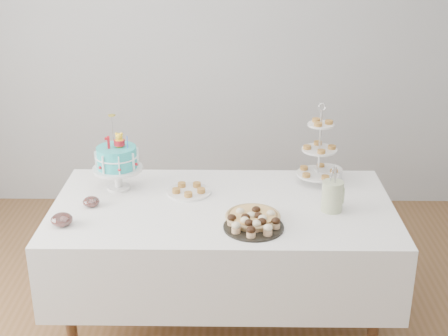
{
  "coord_description": "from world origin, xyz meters",
  "views": [
    {
      "loc": [
        0.05,
        -2.87,
        2.29
      ],
      "look_at": [
        0.01,
        0.3,
        0.99
      ],
      "focal_mm": 50.0,
      "sensor_mm": 36.0,
      "label": 1
    }
  ],
  "objects_px": {
    "jam_bowl_a": "(62,220)",
    "table": "(223,240)",
    "plate_stack": "(328,174)",
    "jam_bowl_b": "(91,202)",
    "utensil_pitcher": "(332,195)",
    "pie": "(253,217)",
    "cupcake_tray": "(254,222)",
    "tiered_stand": "(319,150)",
    "pastry_plate": "(189,190)",
    "birthday_cake": "(118,170)"
  },
  "relations": [
    {
      "from": "table",
      "to": "jam_bowl_b",
      "type": "distance_m",
      "value": 0.78
    },
    {
      "from": "birthday_cake",
      "to": "pie",
      "type": "relative_size",
      "value": 1.53
    },
    {
      "from": "table",
      "to": "birthday_cake",
      "type": "xyz_separation_m",
      "value": [
        -0.62,
        0.21,
        0.35
      ]
    },
    {
      "from": "cupcake_tray",
      "to": "jam_bowl_b",
      "type": "xyz_separation_m",
      "value": [
        -0.9,
        0.25,
        -0.01
      ]
    },
    {
      "from": "jam_bowl_a",
      "to": "utensil_pitcher",
      "type": "height_order",
      "value": "utensil_pitcher"
    },
    {
      "from": "tiered_stand",
      "to": "plate_stack",
      "type": "distance_m",
      "value": 0.2
    },
    {
      "from": "plate_stack",
      "to": "jam_bowl_b",
      "type": "height_order",
      "value": "plate_stack"
    },
    {
      "from": "jam_bowl_a",
      "to": "utensil_pitcher",
      "type": "xyz_separation_m",
      "value": [
        1.44,
        0.2,
        0.06
      ]
    },
    {
      "from": "cupcake_tray",
      "to": "jam_bowl_a",
      "type": "height_order",
      "value": "cupcake_tray"
    },
    {
      "from": "plate_stack",
      "to": "jam_bowl_a",
      "type": "relative_size",
      "value": 1.52
    },
    {
      "from": "table",
      "to": "utensil_pitcher",
      "type": "distance_m",
      "value": 0.68
    },
    {
      "from": "birthday_cake",
      "to": "tiered_stand",
      "type": "bearing_deg",
      "value": -10.07
    },
    {
      "from": "jam_bowl_b",
      "to": "utensil_pitcher",
      "type": "distance_m",
      "value": 1.34
    },
    {
      "from": "table",
      "to": "utensil_pitcher",
      "type": "relative_size",
      "value": 7.32
    },
    {
      "from": "cupcake_tray",
      "to": "tiered_stand",
      "type": "height_order",
      "value": "tiered_stand"
    },
    {
      "from": "pie",
      "to": "plate_stack",
      "type": "height_order",
      "value": "plate_stack"
    },
    {
      "from": "pie",
      "to": "plate_stack",
      "type": "relative_size",
      "value": 1.7
    },
    {
      "from": "plate_stack",
      "to": "jam_bowl_a",
      "type": "height_order",
      "value": "same"
    },
    {
      "from": "table",
      "to": "birthday_cake",
      "type": "bearing_deg",
      "value": 161.33
    },
    {
      "from": "plate_stack",
      "to": "jam_bowl_a",
      "type": "distance_m",
      "value": 1.61
    },
    {
      "from": "birthday_cake",
      "to": "pastry_plate",
      "type": "xyz_separation_m",
      "value": [
        0.42,
        -0.05,
        -0.11
      ]
    },
    {
      "from": "tiered_stand",
      "to": "pastry_plate",
      "type": "xyz_separation_m",
      "value": [
        -0.77,
        -0.17,
        -0.19
      ]
    },
    {
      "from": "pie",
      "to": "jam_bowl_a",
      "type": "relative_size",
      "value": 2.58
    },
    {
      "from": "table",
      "to": "pastry_plate",
      "type": "distance_m",
      "value": 0.35
    },
    {
      "from": "pie",
      "to": "jam_bowl_b",
      "type": "relative_size",
      "value": 3.13
    },
    {
      "from": "jam_bowl_b",
      "to": "utensil_pitcher",
      "type": "relative_size",
      "value": 0.36
    },
    {
      "from": "jam_bowl_b",
      "to": "jam_bowl_a",
      "type": "bearing_deg",
      "value": -114.18
    },
    {
      "from": "table",
      "to": "pie",
      "type": "height_order",
      "value": "pie"
    },
    {
      "from": "pie",
      "to": "table",
      "type": "bearing_deg",
      "value": 128.11
    },
    {
      "from": "plate_stack",
      "to": "pie",
      "type": "bearing_deg",
      "value": -129.16
    },
    {
      "from": "table",
      "to": "jam_bowl_a",
      "type": "height_order",
      "value": "jam_bowl_a"
    },
    {
      "from": "cupcake_tray",
      "to": "jam_bowl_a",
      "type": "bearing_deg",
      "value": 178.96
    },
    {
      "from": "table",
      "to": "jam_bowl_a",
      "type": "xyz_separation_m",
      "value": [
        -0.84,
        -0.26,
        0.26
      ]
    },
    {
      "from": "jam_bowl_b",
      "to": "table",
      "type": "bearing_deg",
      "value": 2.13
    },
    {
      "from": "pie",
      "to": "plate_stack",
      "type": "distance_m",
      "value": 0.76
    },
    {
      "from": "cupcake_tray",
      "to": "plate_stack",
      "type": "height_order",
      "value": "cupcake_tray"
    },
    {
      "from": "jam_bowl_b",
      "to": "tiered_stand",
      "type": "bearing_deg",
      "value": 15.06
    },
    {
      "from": "tiered_stand",
      "to": "jam_bowl_a",
      "type": "xyz_separation_m",
      "value": [
        -1.41,
        -0.59,
        -0.18
      ]
    },
    {
      "from": "birthday_cake",
      "to": "jam_bowl_a",
      "type": "relative_size",
      "value": 3.96
    },
    {
      "from": "jam_bowl_a",
      "to": "table",
      "type": "bearing_deg",
      "value": 17.22
    },
    {
      "from": "jam_bowl_a",
      "to": "jam_bowl_b",
      "type": "bearing_deg",
      "value": 65.82
    },
    {
      "from": "birthday_cake",
      "to": "jam_bowl_a",
      "type": "distance_m",
      "value": 0.53
    },
    {
      "from": "birthday_cake",
      "to": "cupcake_tray",
      "type": "bearing_deg",
      "value": -47.43
    },
    {
      "from": "tiered_stand",
      "to": "jam_bowl_b",
      "type": "relative_size",
      "value": 5.33
    },
    {
      "from": "cupcake_tray",
      "to": "table",
      "type": "bearing_deg",
      "value": 120.68
    },
    {
      "from": "tiered_stand",
      "to": "table",
      "type": "bearing_deg",
      "value": -150.46
    },
    {
      "from": "birthday_cake",
      "to": "pie",
      "type": "distance_m",
      "value": 0.89
    },
    {
      "from": "birthday_cake",
      "to": "utensil_pitcher",
      "type": "distance_m",
      "value": 1.25
    },
    {
      "from": "utensil_pitcher",
      "to": "tiered_stand",
      "type": "bearing_deg",
      "value": 117.06
    },
    {
      "from": "birthday_cake",
      "to": "pastry_plate",
      "type": "bearing_deg",
      "value": -22.89
    }
  ]
}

